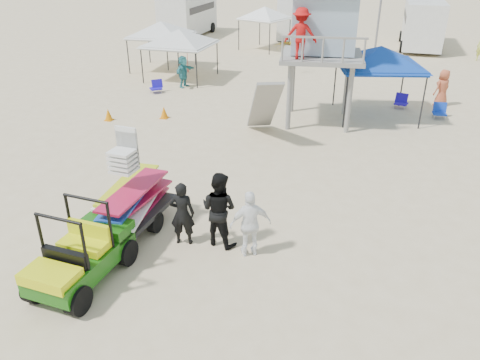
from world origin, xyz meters
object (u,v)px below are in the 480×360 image
(surf_trailer, at_px, (131,194))
(lifeguard_tower, at_px, (322,28))
(utility_cart, at_px, (78,249))
(canopy_blue, at_px, (381,50))
(man_left, at_px, (182,214))

(surf_trailer, height_order, lifeguard_tower, lifeguard_tower)
(utility_cart, height_order, lifeguard_tower, lifeguard_tower)
(surf_trailer, bearing_deg, canopy_blue, 63.26)
(surf_trailer, xyz_separation_m, man_left, (1.52, -0.30, -0.15))
(surf_trailer, height_order, canopy_blue, canopy_blue)
(lifeguard_tower, relative_size, canopy_blue, 1.30)
(utility_cart, distance_m, surf_trailer, 2.34)
(utility_cart, height_order, man_left, utility_cart)
(surf_trailer, distance_m, canopy_blue, 12.51)
(man_left, distance_m, lifeguard_tower, 10.67)
(canopy_blue, bearing_deg, man_left, -109.64)
(lifeguard_tower, xyz_separation_m, canopy_blue, (2.31, 1.23, -0.92))
(lifeguard_tower, bearing_deg, canopy_blue, 28.06)
(surf_trailer, bearing_deg, utility_cart, -90.11)
(surf_trailer, relative_size, lifeguard_tower, 0.53)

